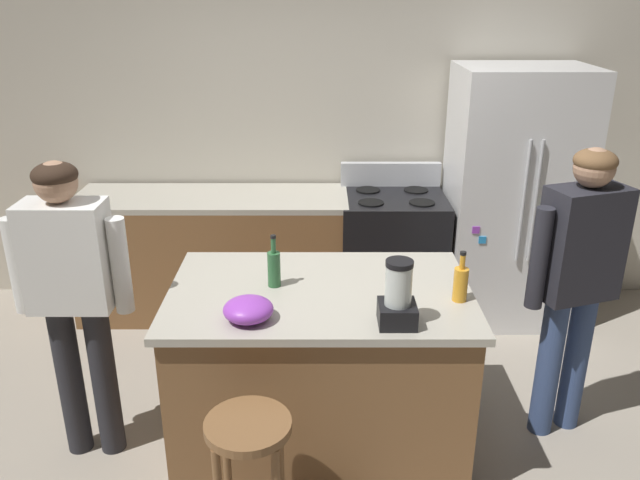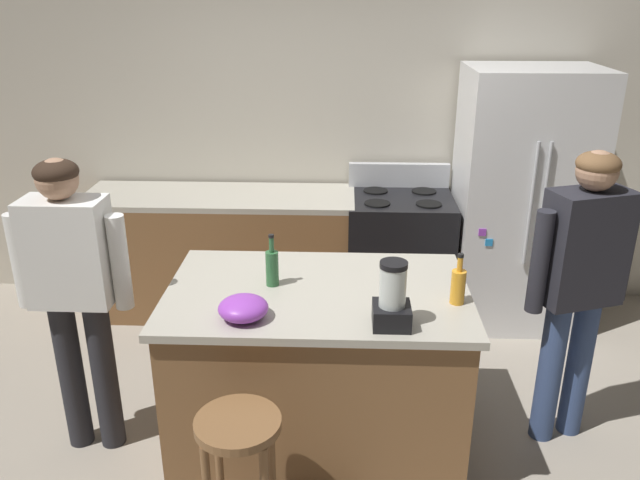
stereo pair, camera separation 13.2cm
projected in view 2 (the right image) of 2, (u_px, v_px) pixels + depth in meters
ground_plane at (318, 440)px, 3.54m from camera, size 14.00×14.00×0.00m
back_wall at (329, 128)px, 4.85m from camera, size 8.00×0.10×2.70m
kitchen_island at (318, 368)px, 3.36m from camera, size 1.53×0.97×0.93m
back_counter_run at (222, 253)px, 4.83m from camera, size 2.00×0.64×0.93m
refrigerator at (521, 201)px, 4.53m from camera, size 0.90×0.73×1.86m
stove_range at (398, 256)px, 4.75m from camera, size 0.76×0.65×1.11m
person_by_island_left at (73, 282)px, 3.17m from camera, size 0.59×0.22×1.61m
person_by_sink_right at (580, 274)px, 3.24m from camera, size 0.59×0.33×1.63m
bar_stool at (239, 452)px, 2.64m from camera, size 0.36×0.36×0.71m
blender_appliance at (392, 299)px, 2.81m from camera, size 0.17×0.17×0.31m
bottle_olive_oil at (272, 267)px, 3.21m from camera, size 0.07×0.07×0.28m
bottle_soda at (458, 285)px, 3.02m from camera, size 0.07×0.07×0.26m
mixing_bowl at (243, 308)px, 2.90m from camera, size 0.23×0.23×0.10m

